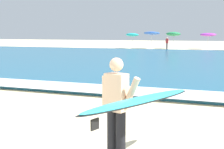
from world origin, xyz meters
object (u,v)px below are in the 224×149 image
object	(u,v)px
surfer_with_board	(130,103)
beach_umbrella_2	(173,34)
beach_umbrella_0	(132,35)
beachgoer_near_row_left	(167,43)
beach_umbrella_3	(208,35)
beach_umbrella_1	(152,33)

from	to	relation	value
surfer_with_board	beach_umbrella_2	world-z (taller)	beach_umbrella_2
surfer_with_board	beach_umbrella_2	xyz separation A→B (m)	(-5.28, 36.60, 0.93)
beach_umbrella_0	beach_umbrella_2	xyz separation A→B (m)	(5.60, -0.02, 0.13)
surfer_with_board	beachgoer_near_row_left	world-z (taller)	surfer_with_board
beach_umbrella_3	beach_umbrella_0	bearing A→B (deg)	-174.59
beach_umbrella_2	beach_umbrella_1	bearing A→B (deg)	-171.16
beach_umbrella_2	beachgoer_near_row_left	xyz separation A→B (m)	(-0.33, -2.65, -1.12)
beach_umbrella_1	beach_umbrella_2	distance (m)	2.81
beach_umbrella_2	beach_umbrella_3	bearing A→B (deg)	12.51
beach_umbrella_3	beachgoer_near_row_left	xyz separation A→B (m)	(-4.64, -3.60, -1.03)
surfer_with_board	beach_umbrella_2	distance (m)	36.99
surfer_with_board	beach_umbrella_2	bearing A→B (deg)	98.21
surfer_with_board	beach_umbrella_3	distance (m)	37.58
beachgoer_near_row_left	surfer_with_board	bearing A→B (deg)	-80.62
beach_umbrella_3	beachgoer_near_row_left	distance (m)	5.96
beachgoer_near_row_left	beach_umbrella_3	bearing A→B (deg)	37.85
beach_umbrella_3	beach_umbrella_2	bearing A→B (deg)	-167.49
beach_umbrella_0	beach_umbrella_1	world-z (taller)	beach_umbrella_1
beach_umbrella_2	surfer_with_board	bearing A→B (deg)	-81.79
surfer_with_board	beach_umbrella_3	size ratio (longest dim) A/B	1.35
surfer_with_board	beach_umbrella_0	xyz separation A→B (m)	(-10.89, 36.62, 0.80)
beach_umbrella_0	beachgoer_near_row_left	size ratio (longest dim) A/B	1.35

